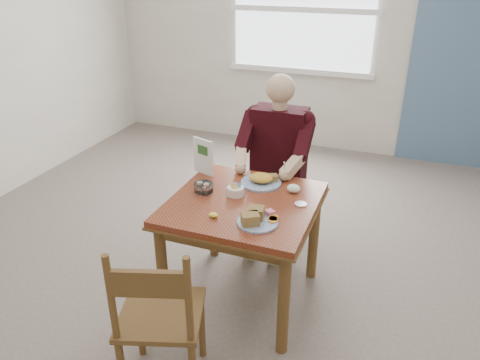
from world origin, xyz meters
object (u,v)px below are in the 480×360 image
at_px(chair_near, 159,318).
at_px(far_plate, 262,180).
at_px(table, 243,216).
at_px(chair_far, 278,186).
at_px(diner, 276,152).
at_px(near_plate, 256,218).

xyz_separation_m(chair_near, far_plate, (0.17, 1.13, 0.30)).
height_order(table, chair_far, chair_far).
distance_m(table, chair_far, 0.81).
xyz_separation_m(diner, far_plate, (0.03, -0.44, -0.03)).
bearing_deg(chair_far, chair_near, -94.62).
height_order(diner, far_plate, diner).
height_order(chair_far, chair_near, same).
distance_m(chair_near, near_plate, 0.76).
height_order(table, near_plate, near_plate).
bearing_deg(table, chair_near, -98.83).
bearing_deg(chair_near, table, 81.17).
bearing_deg(table, far_plate, 83.26).
distance_m(chair_far, chair_near, 1.67).
xyz_separation_m(table, chair_near, (-0.13, -0.86, -0.16)).
xyz_separation_m(chair_near, near_plate, (0.30, 0.63, 0.30)).
height_order(table, far_plate, far_plate).
bearing_deg(chair_near, diner, 85.12).
relative_size(chair_near, near_plate, 3.03).
distance_m(diner, far_plate, 0.44).
xyz_separation_m(near_plate, far_plate, (-0.13, 0.50, -0.00)).
xyz_separation_m(chair_far, near_plate, (0.16, -1.03, 0.30)).
bearing_deg(near_plate, far_plate, 104.51).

